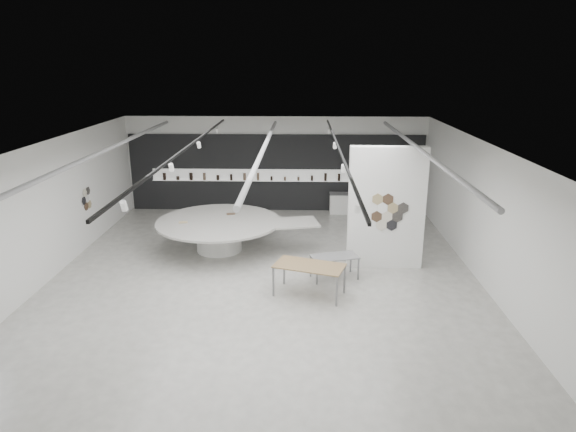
{
  "coord_description": "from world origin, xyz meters",
  "views": [
    {
      "loc": [
        1.05,
        -13.36,
        5.9
      ],
      "look_at": [
        0.64,
        1.2,
        1.48
      ],
      "focal_mm": 32.0,
      "sensor_mm": 36.0,
      "label": 1
    }
  ],
  "objects_px": {
    "partition_column": "(386,208)",
    "display_island": "(222,231)",
    "sample_table_wood": "(309,267)",
    "kitchen_counter": "(347,203)",
    "sample_table_stone": "(335,258)"
  },
  "relations": [
    {
      "from": "display_island",
      "to": "kitchen_counter",
      "type": "bearing_deg",
      "value": 32.84
    },
    {
      "from": "partition_column",
      "to": "sample_table_wood",
      "type": "bearing_deg",
      "value": -137.73
    },
    {
      "from": "sample_table_stone",
      "to": "display_island",
      "type": "bearing_deg",
      "value": 148.72
    },
    {
      "from": "sample_table_stone",
      "to": "kitchen_counter",
      "type": "relative_size",
      "value": 0.98
    },
    {
      "from": "display_island",
      "to": "sample_table_wood",
      "type": "height_order",
      "value": "display_island"
    },
    {
      "from": "display_island",
      "to": "sample_table_wood",
      "type": "xyz_separation_m",
      "value": [
        2.78,
        -3.22,
        0.12
      ]
    },
    {
      "from": "partition_column",
      "to": "display_island",
      "type": "bearing_deg",
      "value": 166.79
    },
    {
      "from": "display_island",
      "to": "kitchen_counter",
      "type": "xyz_separation_m",
      "value": [
        4.4,
        4.36,
        -0.25
      ]
    },
    {
      "from": "sample_table_stone",
      "to": "partition_column",
      "type": "bearing_deg",
      "value": 31.87
    },
    {
      "from": "sample_table_wood",
      "to": "kitchen_counter",
      "type": "height_order",
      "value": "kitchen_counter"
    },
    {
      "from": "sample_table_wood",
      "to": "sample_table_stone",
      "type": "xyz_separation_m",
      "value": [
        0.72,
        1.09,
        -0.17
      ]
    },
    {
      "from": "partition_column",
      "to": "display_island",
      "type": "distance_m",
      "value": 5.29
    },
    {
      "from": "partition_column",
      "to": "sample_table_stone",
      "type": "height_order",
      "value": "partition_column"
    },
    {
      "from": "partition_column",
      "to": "kitchen_counter",
      "type": "xyz_separation_m",
      "value": [
        -0.63,
        5.54,
        -1.39
      ]
    },
    {
      "from": "kitchen_counter",
      "to": "display_island",
      "type": "bearing_deg",
      "value": -134.56
    }
  ]
}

